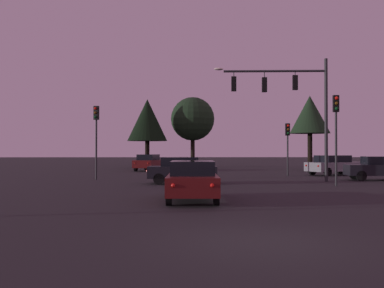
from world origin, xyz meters
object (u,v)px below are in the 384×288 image
(traffic_light_corner_left, at_px, (288,139))
(tree_center_horizon, at_px, (147,120))
(car_crossing_left, at_px, (182,170))
(tree_left_far, at_px, (310,115))
(car_nearside_lane, at_px, (192,180))
(traffic_signal_mast_arm, at_px, (291,97))
(traffic_light_corner_right, at_px, (336,122))
(traffic_light_median, at_px, (96,128))
(car_far_lane, at_px, (334,165))
(car_crossing_right, at_px, (380,168))
(tree_behind_sign, at_px, (193,119))
(car_parked_lot, at_px, (149,162))

(traffic_light_corner_left, xyz_separation_m, tree_center_horizon, (-11.51, 15.71, 2.37))
(car_crossing_left, bearing_deg, tree_left_far, 54.48)
(traffic_light_corner_left, xyz_separation_m, car_nearside_lane, (-7.60, -15.94, -1.99))
(car_nearside_lane, relative_size, tree_left_far, 0.64)
(traffic_signal_mast_arm, xyz_separation_m, traffic_light_corner_right, (1.55, -3.44, -1.78))
(traffic_light_median, distance_m, car_crossing_left, 7.15)
(car_nearside_lane, bearing_deg, traffic_light_corner_left, 64.50)
(car_far_lane, distance_m, tree_left_far, 10.69)
(traffic_signal_mast_arm, height_order, car_crossing_right, traffic_signal_mast_arm)
(traffic_light_corner_right, relative_size, car_nearside_lane, 1.05)
(tree_behind_sign, bearing_deg, car_crossing_left, -93.25)
(traffic_signal_mast_arm, relative_size, car_crossing_left, 1.86)
(car_nearside_lane, distance_m, tree_center_horizon, 32.18)
(traffic_light_median, distance_m, tree_behind_sign, 22.88)
(car_nearside_lane, distance_m, tree_behind_sign, 34.29)
(tree_left_far, bearing_deg, car_nearside_lane, -115.12)
(car_crossing_left, xyz_separation_m, tree_behind_sign, (1.44, 25.35, 4.67))
(traffic_signal_mast_arm, distance_m, car_nearside_lane, 12.66)
(car_parked_lot, relative_size, tree_center_horizon, 0.60)
(car_far_lane, height_order, car_parked_lot, same)
(car_crossing_left, xyz_separation_m, car_far_lane, (11.69, 8.20, 0.00))
(car_crossing_right, relative_size, tree_left_far, 0.60)
(car_nearside_lane, distance_m, car_crossing_left, 8.61)
(traffic_signal_mast_arm, bearing_deg, car_crossing_right, 9.95)
(traffic_light_corner_right, height_order, tree_left_far, tree_left_far)
(traffic_light_median, height_order, tree_behind_sign, tree_behind_sign)
(car_parked_lot, xyz_separation_m, tree_center_horizon, (-0.63, 7.15, 4.36))
(traffic_light_corner_left, height_order, tree_left_far, tree_left_far)
(car_crossing_right, relative_size, car_far_lane, 0.91)
(traffic_light_corner_right, height_order, car_far_lane, traffic_light_corner_right)
(traffic_light_corner_right, relative_size, car_parked_lot, 1.08)
(tree_behind_sign, bearing_deg, car_far_lane, -59.13)
(car_crossing_left, height_order, tree_left_far, tree_left_far)
(traffic_light_median, bearing_deg, car_far_lane, 14.69)
(car_crossing_right, distance_m, tree_behind_sign, 25.90)
(traffic_light_corner_left, xyz_separation_m, tree_behind_sign, (-6.49, 18.01, 2.67))
(traffic_light_median, bearing_deg, car_nearside_lane, -64.33)
(traffic_signal_mast_arm, relative_size, car_crossing_right, 1.73)
(car_nearside_lane, bearing_deg, traffic_signal_mast_arm, 57.63)
(car_crossing_left, height_order, car_crossing_right, same)
(traffic_light_median, distance_m, tree_center_horizon, 19.56)
(traffic_light_median, xyz_separation_m, car_nearside_lane, (5.90, -12.27, -2.58))
(car_crossing_left, relative_size, car_crossing_right, 0.93)
(car_crossing_right, bearing_deg, car_far_lane, 99.62)
(traffic_light_median, relative_size, car_crossing_left, 1.19)
(car_far_lane, relative_size, tree_behind_sign, 0.60)
(traffic_signal_mast_arm, bearing_deg, car_nearside_lane, -122.37)
(traffic_signal_mast_arm, relative_size, car_nearside_lane, 1.61)
(car_parked_lot, distance_m, tree_center_horizon, 8.40)
(traffic_light_corner_right, bearing_deg, car_crossing_left, 166.31)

